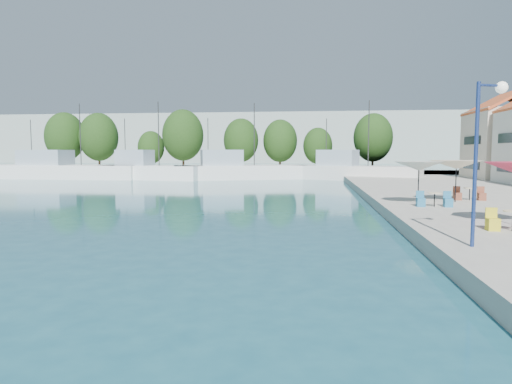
# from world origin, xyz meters

# --- Properties ---
(quay_far) EXTENTS (90.00, 16.00, 0.60)m
(quay_far) POSITION_xyz_m (-8.00, 67.00, 0.30)
(quay_far) COLOR gray
(quay_far) RESTS_ON ground
(hill_west) EXTENTS (180.00, 40.00, 16.00)m
(hill_west) POSITION_xyz_m (-30.00, 160.00, 8.00)
(hill_west) COLOR #97A59C
(hill_west) RESTS_ON ground
(hill_east) EXTENTS (140.00, 40.00, 12.00)m
(hill_east) POSITION_xyz_m (40.00, 180.00, 6.00)
(hill_east) COLOR #97A59C
(hill_east) RESTS_ON ground
(trawler_01) EXTENTS (20.34, 5.84, 10.20)m
(trawler_01) POSITION_xyz_m (-30.62, 54.68, 1.07)
(trawler_01) COLOR white
(trawler_01) RESTS_ON ground
(trawler_02) EXTENTS (14.44, 6.14, 10.20)m
(trawler_02) POSITION_xyz_m (-18.84, 53.93, 1.07)
(trawler_02) COLOR white
(trawler_02) RESTS_ON ground
(trawler_03) EXTENTS (17.64, 9.79, 10.20)m
(trawler_03) POSITION_xyz_m (-7.38, 55.93, 1.07)
(trawler_03) COLOR white
(trawler_03) RESTS_ON ground
(trawler_04) EXTENTS (16.02, 9.70, 10.20)m
(trawler_04) POSITION_xyz_m (7.15, 56.08, 1.07)
(trawler_04) COLOR silver
(trawler_04) RESTS_ON ground
(tree_01) EXTENTS (6.40, 6.40, 9.47)m
(tree_01) POSITION_xyz_m (-38.52, 69.14, 6.06)
(tree_01) COLOR #3F2B19
(tree_01) RESTS_ON quay_far
(tree_02) EXTENTS (6.30, 6.30, 9.32)m
(tree_02) POSITION_xyz_m (-32.67, 69.22, 5.98)
(tree_02) COLOR #3F2B19
(tree_02) RESTS_ON quay_far
(tree_03) EXTENTS (4.30, 4.30, 6.36)m
(tree_03) POSITION_xyz_m (-24.07, 69.93, 4.27)
(tree_03) COLOR #3F2B19
(tree_03) RESTS_ON quay_far
(tree_04) EXTENTS (6.57, 6.57, 9.72)m
(tree_04) POSITION_xyz_m (-18.47, 69.22, 6.21)
(tree_04) COLOR #3F2B19
(tree_04) RESTS_ON quay_far
(tree_05) EXTENTS (5.63, 5.63, 8.33)m
(tree_05) POSITION_xyz_m (-9.32, 70.91, 5.41)
(tree_05) COLOR #3F2B19
(tree_05) RESTS_ON quay_far
(tree_06) EXTENTS (5.52, 5.52, 8.17)m
(tree_06) POSITION_xyz_m (-3.07, 71.89, 5.32)
(tree_06) COLOR #3F2B19
(tree_06) RESTS_ON quay_far
(tree_07) EXTENTS (4.55, 4.55, 6.73)m
(tree_07) POSITION_xyz_m (2.96, 69.98, 4.48)
(tree_07) COLOR #3F2B19
(tree_07) RESTS_ON quay_far
(tree_08) EXTENTS (6.06, 6.06, 8.97)m
(tree_08) POSITION_xyz_m (11.53, 71.13, 5.78)
(tree_08) COLOR #3F2B19
(tree_08) RESTS_ON quay_far
(umbrella_white) EXTENTS (2.71, 2.71, 2.38)m
(umbrella_white) POSITION_xyz_m (8.02, 23.94, 2.73)
(umbrella_white) COLOR black
(umbrella_white) RESTS_ON quay_right
(umbrella_cream) EXTENTS (3.06, 3.06, 2.43)m
(umbrella_cream) POSITION_xyz_m (10.48, 25.52, 2.78)
(umbrella_cream) COLOR black
(umbrella_cream) RESTS_ON quay_right
(cafe_table_02) EXTENTS (1.82, 0.70, 0.76)m
(cafe_table_02) POSITION_xyz_m (8.62, 22.84, 0.89)
(cafe_table_02) COLOR black
(cafe_table_02) RESTS_ON quay_right
(cafe_table_03) EXTENTS (1.82, 0.70, 0.76)m
(cafe_table_03) POSITION_xyz_m (11.61, 26.56, 0.89)
(cafe_table_03) COLOR black
(cafe_table_03) RESTS_ON quay_right
(street_lamp) EXTENTS (0.99, 0.51, 5.03)m
(street_lamp) POSITION_xyz_m (7.37, 12.45, 4.09)
(street_lamp) COLOR navy
(street_lamp) RESTS_ON quay_right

